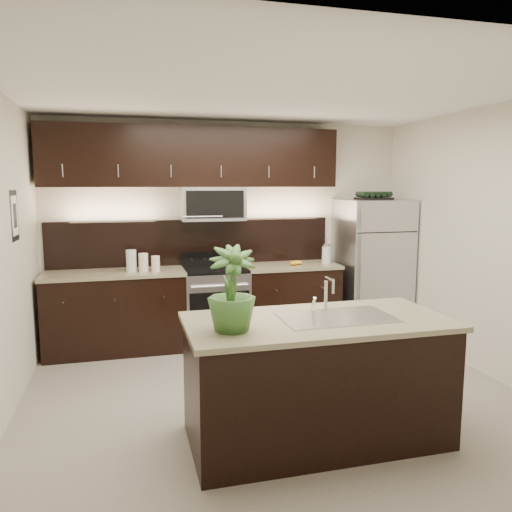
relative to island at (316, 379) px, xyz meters
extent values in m
plane|color=gray|center=(-0.08, 0.80, -0.47)|extent=(4.50, 4.50, 0.00)
cube|color=beige|center=(-0.08, 2.80, 0.88)|extent=(4.50, 0.02, 2.70)
cube|color=beige|center=(-0.08, -1.20, 0.88)|extent=(4.50, 0.02, 2.70)
cube|color=beige|center=(2.17, 0.80, 0.88)|extent=(0.02, 4.00, 2.70)
cube|color=white|center=(-0.08, 0.80, 2.23)|extent=(4.50, 4.00, 0.02)
cube|color=black|center=(-2.32, 1.55, 1.18)|extent=(0.01, 0.32, 0.46)
cube|color=white|center=(-2.32, 1.55, 1.18)|extent=(0.00, 0.24, 0.36)
cube|color=black|center=(-1.50, 2.49, -0.02)|extent=(1.57, 0.62, 0.90)
cube|color=black|center=(0.63, 2.49, -0.02)|extent=(1.16, 0.62, 0.90)
cube|color=#B2B2B7|center=(-0.33, 2.49, -0.02)|extent=(0.76, 0.62, 0.90)
cube|color=black|center=(-0.33, 2.49, 0.44)|extent=(0.76, 0.60, 0.03)
cube|color=#BFB98F|center=(-1.50, 2.49, 0.45)|extent=(1.59, 0.65, 0.04)
cube|color=#BFB98F|center=(0.63, 2.49, 0.45)|extent=(1.18, 0.65, 0.04)
cube|color=black|center=(-0.54, 2.78, 0.75)|extent=(3.49, 0.02, 0.56)
cube|color=#B2B2B7|center=(-0.33, 2.60, 1.23)|extent=(0.76, 0.40, 0.40)
cube|color=black|center=(-0.54, 2.63, 1.78)|extent=(3.49, 0.33, 0.70)
cube|color=black|center=(0.00, 0.00, -0.02)|extent=(1.90, 0.90, 0.90)
cube|color=#BFB98F|center=(0.00, 0.00, 0.45)|extent=(1.96, 0.96, 0.04)
cube|color=silver|center=(0.15, 0.00, 0.47)|extent=(0.84, 0.50, 0.01)
cylinder|color=silver|center=(0.15, 0.21, 0.59)|extent=(0.03, 0.03, 0.24)
cylinder|color=silver|center=(0.15, 0.14, 0.74)|extent=(0.02, 0.14, 0.02)
cylinder|color=silver|center=(0.15, 0.07, 0.69)|extent=(0.02, 0.02, 0.10)
cube|color=#B2B2B7|center=(1.72, 2.43, 0.40)|extent=(0.84, 0.76, 1.74)
cube|color=black|center=(1.72, 2.43, 1.28)|extent=(0.43, 0.27, 0.03)
cylinder|color=black|center=(1.55, 2.43, 1.33)|extent=(0.07, 0.25, 0.07)
cylinder|color=black|center=(1.64, 2.43, 1.33)|extent=(0.07, 0.25, 0.07)
cylinder|color=black|center=(1.72, 2.43, 1.33)|extent=(0.07, 0.25, 0.07)
cylinder|color=black|center=(1.80, 2.43, 1.33)|extent=(0.07, 0.25, 0.07)
cylinder|color=black|center=(1.88, 2.43, 1.33)|extent=(0.07, 0.25, 0.07)
imported|color=#366428|center=(-0.68, -0.13, 0.76)|extent=(0.33, 0.33, 0.58)
cylinder|color=silver|center=(-1.30, 2.44, 0.59)|extent=(0.12, 0.12, 0.25)
cylinder|color=white|center=(-1.17, 2.41, 0.57)|extent=(0.11, 0.11, 0.21)
cylinder|color=white|center=(-1.04, 2.38, 0.56)|extent=(0.10, 0.10, 0.18)
cylinder|color=silver|center=(1.09, 2.44, 0.58)|extent=(0.11, 0.11, 0.22)
cylinder|color=silver|center=(1.09, 2.44, 0.70)|extent=(0.11, 0.11, 0.02)
cylinder|color=silver|center=(1.09, 2.44, 0.75)|extent=(0.01, 0.01, 0.09)
ellipsoid|color=gold|center=(0.62, 2.41, 0.50)|extent=(0.21, 0.19, 0.05)
camera|label=1|loc=(-1.36, -3.36, 1.46)|focal=35.00mm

